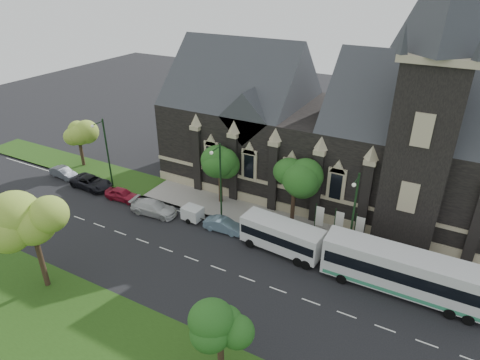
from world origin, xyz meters
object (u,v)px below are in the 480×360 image
Objects in this scene: tree_walk_far at (80,135)px; tour_coach at (403,271)px; street_lamp_far at (106,150)px; car_far_black at (91,182)px; shuttle_bus at (282,235)px; banner_flag_right at (358,229)px; car_far_red at (122,194)px; banner_flag_center at (337,223)px; box_trailer at (193,213)px; tree_walk_left at (222,158)px; tree_park_east at (224,325)px; car_far_white at (154,208)px; street_lamp_near at (353,213)px; tree_walk_right at (298,174)px; street_lamp_mid at (220,179)px; banner_flag_left at (318,218)px; car_far_grey at (64,173)px; sedan at (224,225)px; tree_park_near at (35,222)px.

tour_coach is (43.01, -5.31, -2.51)m from tree_walk_far.
street_lamp_far is 4.96m from car_far_black.
shuttle_bus is (-11.18, 0.44, -0.32)m from tour_coach.
banner_flag_right is 27.17m from car_far_red.
banner_flag_center is 15.40m from box_trailer.
tree_walk_left reaches higher than tree_walk_far.
tree_park_east reaches higher than car_far_white.
street_lamp_far is at bearing 68.94° from car_far_white.
car_far_black is (-2.08, -1.25, -4.32)m from street_lamp_far.
street_lamp_near is 6.39m from tour_coach.
street_lamp_far is at bearing -21.50° from tree_walk_far.
street_lamp_far is 1.59× the size of car_far_black.
street_lamp_far is at bearing -171.14° from tree_walk_right.
street_lamp_far is at bearing 180.00° from street_lamp_mid.
car_far_grey is at bearing -175.26° from banner_flag_left.
car_far_red is (-10.80, -5.29, -5.00)m from tree_walk_left.
banner_flag_right is at bearing -1.77° from tree_walk_far.
car_far_white is at bearing -173.60° from street_lamp_near.
banner_flag_right is at bearing 3.60° from street_lamp_far.
banner_flag_left is 9.82m from tour_coach.
banner_flag_center is 0.74× the size of car_far_white.
banner_flag_left is 23.22m from car_far_red.
street_lamp_near reaches higher than banner_flag_right.
car_far_black reaches higher than car_far_red.
banner_flag_right is (4.00, 0.00, 0.00)m from banner_flag_left.
car_far_red is (-13.92, -0.12, 0.03)m from sedan.
street_lamp_near is 4.99m from banner_flag_left.
car_far_grey is (-33.80, -2.80, -1.69)m from banner_flag_left.
car_far_grey is at bearing 81.52° from car_far_red.
car_far_red reaches higher than car_far_grey.
tree_park_near is 21.64m from shuttle_bus.
car_far_red reaches higher than sedan.
sedan is (-10.96, -3.47, -1.68)m from banner_flag_center.
tree_park_east is 0.76× the size of shuttle_bus.
street_lamp_far is (-23.21, -3.62, -0.71)m from tree_walk_right.
banner_flag_right is at bearing 77.35° from tree_park_east.
street_lamp_far reaches higher than car_far_red.
tree_walk_right is 1.83× the size of sedan.
sedan is 0.79× the size of car_far_white.
tree_park_east is at bearing -122.60° from tour_coach.
car_far_black is (-32.08, -1.25, -4.32)m from street_lamp_near.
tree_walk_left is 1.91× the size of banner_flag_left.
street_lamp_near is 2.25× the size of banner_flag_left.
tree_park_near is 26.97m from street_lamp_near.
tree_walk_left is 7.86m from sedan.
street_lamp_near is at bearing -89.42° from car_far_white.
tree_park_near is at bearing -127.56° from tree_walk_right.
street_lamp_mid is at bearing -86.75° from car_far_red.
banner_flag_left is at bearing 180.00° from banner_flag_right.
tree_walk_far is 34.20m from banner_flag_left.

